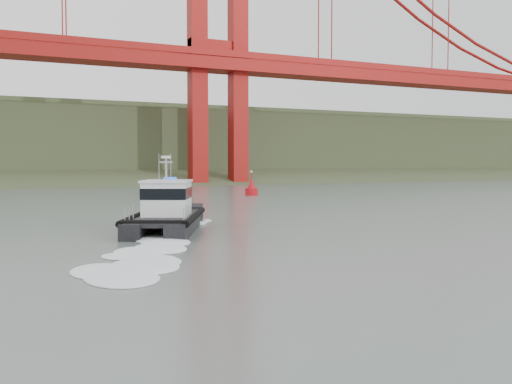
% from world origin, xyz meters
% --- Properties ---
extents(ground, '(400.00, 400.00, 0.00)m').
position_xyz_m(ground, '(0.00, 0.00, 0.00)').
color(ground, '#52625B').
rests_on(ground, ground).
extents(headlands, '(500.00, 105.36, 27.12)m').
position_xyz_m(headlands, '(0.00, 125.50, 7.05)').
color(headlands, '#364829').
rests_on(headlands, ground).
extents(patrol_boat, '(7.34, 10.36, 4.74)m').
position_xyz_m(patrol_boat, '(-6.67, 9.69, 1.19)').
color(patrol_boat, black).
rests_on(patrol_boat, ground).
extents(nav_buoy, '(1.59, 1.59, 3.31)m').
position_xyz_m(nav_buoy, '(13.27, 40.90, 0.87)').
color(nav_buoy, red).
rests_on(nav_buoy, ground).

